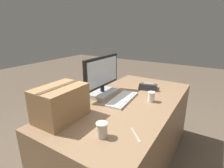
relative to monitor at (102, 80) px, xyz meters
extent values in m
plane|color=brown|center=(0.00, -0.31, -0.93)|extent=(12.00, 12.00, 0.00)
cube|color=#8C6B4C|center=(0.00, -0.31, -0.55)|extent=(1.80, 0.90, 0.76)
cube|color=#B7B7B7|center=(0.00, 0.00, -0.15)|extent=(0.33, 0.24, 0.04)
cylinder|color=black|center=(0.00, 0.00, -0.10)|extent=(0.04, 0.04, 0.06)
cube|color=black|center=(0.00, 0.00, 0.09)|extent=(0.57, 0.03, 0.32)
cube|color=silver|center=(0.00, -0.02, 0.09)|extent=(0.52, 0.01, 0.27)
cube|color=silver|center=(-0.01, -0.26, -0.16)|extent=(0.47, 0.20, 0.02)
cube|color=silver|center=(-0.01, -0.26, -0.15)|extent=(0.43, 0.17, 0.01)
cube|color=#2D2D33|center=(0.46, -0.35, -0.15)|extent=(0.21, 0.24, 0.04)
cube|color=#2D2D33|center=(0.40, -0.37, -0.12)|extent=(0.09, 0.20, 0.03)
cube|color=gray|center=(0.49, -0.34, -0.13)|extent=(0.12, 0.14, 0.01)
cylinder|color=beige|center=(-0.63, -0.44, -0.13)|extent=(0.07, 0.07, 0.10)
cylinder|color=beige|center=(-0.63, -0.44, -0.07)|extent=(0.08, 0.08, 0.01)
cylinder|color=white|center=(0.12, -0.51, -0.13)|extent=(0.07, 0.07, 0.09)
cylinder|color=white|center=(0.12, -0.51, -0.08)|extent=(0.07, 0.07, 0.01)
cube|color=#B2B2B7|center=(-0.48, -0.62, -0.17)|extent=(0.11, 0.11, 0.00)
ellipsoid|color=#B2B2B7|center=(-0.54, -0.67, -0.17)|extent=(0.04, 0.04, 0.00)
cube|color=#9E754C|center=(-0.60, -0.02, -0.04)|extent=(0.40, 0.28, 0.27)
cube|color=brown|center=(-0.60, -0.02, 0.10)|extent=(0.39, 0.05, 0.00)
camera|label=1|loc=(-1.46, -1.03, 0.53)|focal=28.00mm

